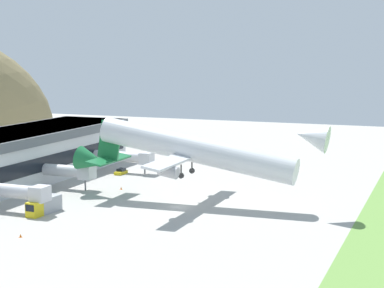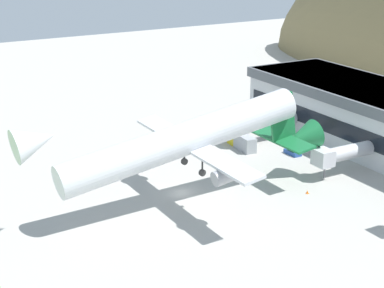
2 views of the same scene
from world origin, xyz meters
name	(u,v)px [view 1 (image 1 of 2)]	position (x,y,z in m)	size (l,w,h in m)	color
ground_plane	(179,207)	(0.00, 0.00, 0.00)	(317.50, 317.50, 0.00)	#ADAAA3
terminal_building	(10,155)	(7.06, 44.79, 6.64)	(77.97, 20.27, 11.72)	silver
jetway_0	(16,192)	(-15.10, 26.70, 3.99)	(3.38, 15.38, 5.43)	silver
jetway_1	(71,171)	(6.71, 28.35, 3.99)	(3.38, 12.27, 5.43)	silver
jetway_2	(126,157)	(28.74, 26.39, 3.99)	(3.38, 15.96, 5.43)	silver
cargo_airplane	(191,150)	(4.03, -1.01, 10.64)	(33.81, 53.00, 13.27)	silver
service_car_0	(40,199)	(-5.83, 27.88, 0.59)	(3.65, 1.69, 1.42)	#264C99
service_car_1	(121,172)	(26.57, 26.73, 0.58)	(3.97, 1.85, 1.40)	gold
fuel_truck	(44,206)	(-13.83, 21.36, 1.45)	(8.24, 2.85, 2.96)	gold
traffic_cone_0	(121,188)	(10.46, 18.13, 0.28)	(0.52, 0.52, 0.58)	orange
traffic_cone_1	(21,236)	(-28.55, 15.82, 0.28)	(0.52, 0.52, 0.58)	orange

